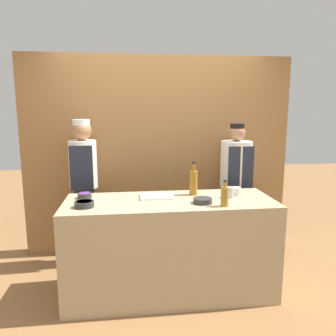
{
  "coord_description": "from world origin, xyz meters",
  "views": [
    {
      "loc": [
        -0.38,
        -2.94,
        1.77
      ],
      "look_at": [
        0.0,
        0.14,
        1.21
      ],
      "focal_mm": 35.0,
      "sensor_mm": 36.0,
      "label": 1
    }
  ],
  "objects_px": {
    "sauce_bowl_green": "(203,200)",
    "bottle_amber": "(194,182)",
    "chef_right": "(235,186)",
    "cup_steel": "(230,192)",
    "sauce_bowl_red": "(84,204)",
    "cup_cream": "(236,191)",
    "bottle_vinegar": "(225,196)",
    "sauce_bowl_purple": "(85,195)",
    "chef_left": "(84,185)",
    "cutting_board": "(156,196)"
  },
  "relations": [
    {
      "from": "sauce_bowl_green",
      "to": "bottle_amber",
      "type": "distance_m",
      "value": 0.32
    },
    {
      "from": "sauce_bowl_green",
      "to": "chef_right",
      "type": "height_order",
      "value": "chef_right"
    },
    {
      "from": "bottle_amber",
      "to": "cup_steel",
      "type": "bearing_deg",
      "value": -25.06
    },
    {
      "from": "sauce_bowl_red",
      "to": "bottle_amber",
      "type": "relative_size",
      "value": 0.51
    },
    {
      "from": "cup_cream",
      "to": "bottle_vinegar",
      "type": "bearing_deg",
      "value": -122.83
    },
    {
      "from": "sauce_bowl_purple",
      "to": "cup_cream",
      "type": "height_order",
      "value": "cup_cream"
    },
    {
      "from": "sauce_bowl_red",
      "to": "bottle_amber",
      "type": "height_order",
      "value": "bottle_amber"
    },
    {
      "from": "sauce_bowl_purple",
      "to": "chef_left",
      "type": "distance_m",
      "value": 0.57
    },
    {
      "from": "sauce_bowl_red",
      "to": "cutting_board",
      "type": "xyz_separation_m",
      "value": [
        0.65,
        0.24,
        -0.02
      ]
    },
    {
      "from": "sauce_bowl_green",
      "to": "cup_steel",
      "type": "bearing_deg",
      "value": 27.08
    },
    {
      "from": "chef_right",
      "to": "sauce_bowl_green",
      "type": "bearing_deg",
      "value": -124.52
    },
    {
      "from": "chef_right",
      "to": "cutting_board",
      "type": "bearing_deg",
      "value": -148.05
    },
    {
      "from": "bottle_amber",
      "to": "cup_cream",
      "type": "relative_size",
      "value": 3.7
    },
    {
      "from": "cup_steel",
      "to": "chef_right",
      "type": "relative_size",
      "value": 0.06
    },
    {
      "from": "sauce_bowl_green",
      "to": "cup_cream",
      "type": "relative_size",
      "value": 1.87
    },
    {
      "from": "cup_steel",
      "to": "cutting_board",
      "type": "bearing_deg",
      "value": 172.19
    },
    {
      "from": "cup_steel",
      "to": "chef_right",
      "type": "distance_m",
      "value": 0.79
    },
    {
      "from": "sauce_bowl_red",
      "to": "chef_left",
      "type": "height_order",
      "value": "chef_left"
    },
    {
      "from": "bottle_vinegar",
      "to": "chef_left",
      "type": "xyz_separation_m",
      "value": [
        -1.33,
        0.98,
        -0.1
      ]
    },
    {
      "from": "bottle_vinegar",
      "to": "chef_right",
      "type": "bearing_deg",
      "value": 66.44
    },
    {
      "from": "sauce_bowl_purple",
      "to": "chef_right",
      "type": "relative_size",
      "value": 0.08
    },
    {
      "from": "bottle_vinegar",
      "to": "sauce_bowl_red",
      "type": "bearing_deg",
      "value": 174.3
    },
    {
      "from": "sauce_bowl_green",
      "to": "sauce_bowl_red",
      "type": "distance_m",
      "value": 1.05
    },
    {
      "from": "sauce_bowl_green",
      "to": "cup_steel",
      "type": "height_order",
      "value": "cup_steel"
    },
    {
      "from": "bottle_amber",
      "to": "bottle_vinegar",
      "type": "xyz_separation_m",
      "value": [
        0.19,
        -0.42,
        -0.04
      ]
    },
    {
      "from": "sauce_bowl_purple",
      "to": "cutting_board",
      "type": "relative_size",
      "value": 0.41
    },
    {
      "from": "sauce_bowl_green",
      "to": "cup_steel",
      "type": "relative_size",
      "value": 1.64
    },
    {
      "from": "sauce_bowl_green",
      "to": "bottle_amber",
      "type": "xyz_separation_m",
      "value": [
        -0.02,
        0.3,
        0.1
      ]
    },
    {
      "from": "cup_cream",
      "to": "chef_left",
      "type": "height_order",
      "value": "chef_left"
    },
    {
      "from": "cutting_board",
      "to": "cup_cream",
      "type": "bearing_deg",
      "value": -1.39
    },
    {
      "from": "cup_cream",
      "to": "cup_steel",
      "type": "bearing_deg",
      "value": -140.34
    },
    {
      "from": "sauce_bowl_red",
      "to": "cup_cream",
      "type": "height_order",
      "value": "cup_cream"
    },
    {
      "from": "bottle_vinegar",
      "to": "chef_right",
      "type": "height_order",
      "value": "chef_right"
    },
    {
      "from": "sauce_bowl_green",
      "to": "bottle_amber",
      "type": "bearing_deg",
      "value": 94.54
    },
    {
      "from": "bottle_amber",
      "to": "sauce_bowl_green",
      "type": "bearing_deg",
      "value": -85.46
    },
    {
      "from": "sauce_bowl_red",
      "to": "bottle_amber",
      "type": "distance_m",
      "value": 1.07
    },
    {
      "from": "cutting_board",
      "to": "chef_right",
      "type": "height_order",
      "value": "chef_right"
    },
    {
      "from": "cup_cream",
      "to": "cup_steel",
      "type": "relative_size",
      "value": 0.88
    },
    {
      "from": "sauce_bowl_green",
      "to": "cup_cream",
      "type": "height_order",
      "value": "cup_cream"
    },
    {
      "from": "chef_left",
      "to": "sauce_bowl_purple",
      "type": "bearing_deg",
      "value": -82.01
    },
    {
      "from": "sauce_bowl_red",
      "to": "cup_cream",
      "type": "distance_m",
      "value": 1.46
    },
    {
      "from": "cup_steel",
      "to": "chef_right",
      "type": "xyz_separation_m",
      "value": [
        0.3,
        0.72,
        -0.12
      ]
    },
    {
      "from": "cutting_board",
      "to": "chef_right",
      "type": "bearing_deg",
      "value": 31.95
    },
    {
      "from": "sauce_bowl_purple",
      "to": "chef_left",
      "type": "bearing_deg",
      "value": 97.99
    },
    {
      "from": "sauce_bowl_purple",
      "to": "chef_right",
      "type": "distance_m",
      "value": 1.78
    },
    {
      "from": "cup_cream",
      "to": "sauce_bowl_purple",
      "type": "bearing_deg",
      "value": 177.01
    },
    {
      "from": "sauce_bowl_green",
      "to": "sauce_bowl_purple",
      "type": "distance_m",
      "value": 1.12
    },
    {
      "from": "sauce_bowl_green",
      "to": "cutting_board",
      "type": "xyz_separation_m",
      "value": [
        -0.4,
        0.25,
        -0.02
      ]
    },
    {
      "from": "bottle_amber",
      "to": "cutting_board",
      "type": "bearing_deg",
      "value": -171.57
    },
    {
      "from": "sauce_bowl_purple",
      "to": "chef_left",
      "type": "height_order",
      "value": "chef_left"
    }
  ]
}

